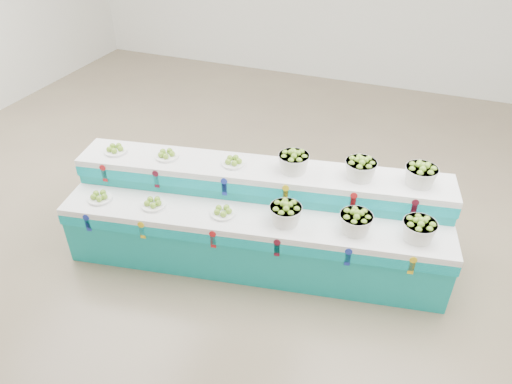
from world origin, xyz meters
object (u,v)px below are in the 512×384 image
display_stand (256,219)px  plate_upper_mid (166,154)px  basket_lower_left (286,213)px  basket_upper_right (421,174)px

display_stand → plate_upper_mid: (-1.08, 0.07, 0.56)m
basket_lower_left → basket_upper_right: 1.41m
display_stand → basket_lower_left: size_ratio=12.56×
plate_upper_mid → basket_lower_left: bearing=-9.8°
display_stand → basket_lower_left: display_stand is taller
plate_upper_mid → basket_upper_right: 2.69m
basket_lower_left → basket_upper_right: (1.18, 0.72, 0.30)m
display_stand → plate_upper_mid: plate_upper_mid is taller
basket_lower_left → basket_upper_right: basket_upper_right is taller
plate_upper_mid → display_stand: bearing=-3.6°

